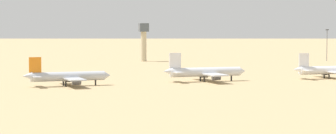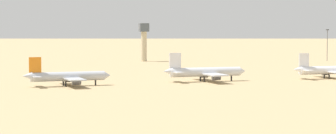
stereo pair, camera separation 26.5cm
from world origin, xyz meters
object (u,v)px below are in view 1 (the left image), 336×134
(parked_jet_white_5, at_px, (329,70))
(parked_jet_orange_3, at_px, (67,76))
(parked_jet_white_4, at_px, (205,72))
(light_pole_mid, at_px, (327,43))
(control_tower, at_px, (144,38))

(parked_jet_white_5, bearing_deg, parked_jet_orange_3, -178.23)
(parked_jet_white_4, relative_size, light_pole_mid, 1.82)
(parked_jet_white_4, bearing_deg, parked_jet_white_5, -2.00)
(control_tower, relative_size, light_pole_mid, 1.19)
(parked_jet_orange_3, height_order, control_tower, control_tower)
(control_tower, bearing_deg, parked_jet_white_5, -72.75)
(parked_jet_orange_3, xyz_separation_m, control_tower, (59.19, 151.96, 9.71))
(parked_jet_orange_3, height_order, parked_jet_white_4, parked_jet_white_4)
(parked_jet_white_5, xyz_separation_m, light_pole_mid, (58.95, 121.84, 6.98))
(parked_jet_white_5, height_order, light_pole_mid, light_pole_mid)
(light_pole_mid, bearing_deg, control_tower, 168.65)
(parked_jet_white_5, height_order, control_tower, control_tower)
(parked_jet_white_5, relative_size, control_tower, 1.42)
(parked_jet_white_4, xyz_separation_m, light_pole_mid, (110.39, 123.82, 6.74))
(control_tower, bearing_deg, light_pole_mid, -11.35)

